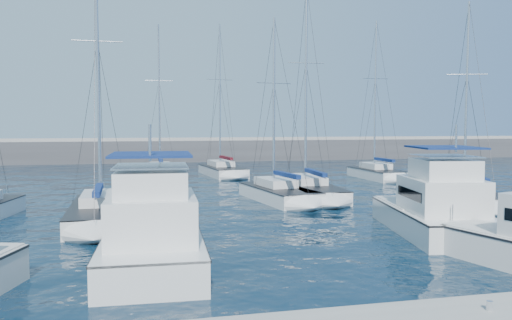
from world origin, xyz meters
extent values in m
plane|color=black|center=(0.00, 0.00, 0.00)|extent=(220.00, 220.00, 0.00)
cube|color=#424244|center=(0.00, 52.00, 1.00)|extent=(160.00, 6.00, 4.00)
cube|color=gray|center=(0.00, 52.00, 3.20)|extent=(160.00, 1.20, 0.50)
cylinder|color=silver|center=(0.00, -11.00, 0.72)|extent=(0.16, 0.16, 0.25)
cube|color=silver|center=(-8.16, -2.77, 0.40)|extent=(3.86, 8.42, 1.60)
cube|color=#262628|center=(-8.16, -2.77, 1.15)|extent=(3.94, 8.42, 0.08)
cube|color=silver|center=(-8.20, -3.78, 2.00)|extent=(3.16, 3.95, 1.60)
cube|color=black|center=(-8.20, -3.78, 2.08)|extent=(3.20, 3.19, 0.45)
cube|color=silver|center=(-8.20, -3.98, 3.25)|extent=(2.52, 2.78, 0.90)
cube|color=navy|center=(-8.20, -3.98, 4.25)|extent=(2.83, 3.17, 0.08)
cube|color=silver|center=(5.33, 0.00, 0.40)|extent=(5.05, 8.85, 1.60)
cube|color=#262628|center=(5.33, 0.00, 1.15)|extent=(5.13, 8.86, 0.08)
cube|color=silver|center=(5.15, -1.00, 2.00)|extent=(3.72, 4.35, 1.60)
cube|color=black|center=(5.15, -1.00, 2.08)|extent=(3.64, 3.60, 0.45)
cube|color=silver|center=(5.12, -1.20, 3.25)|extent=(2.90, 3.10, 0.90)
cube|color=navy|center=(5.12, -1.20, 4.25)|extent=(3.27, 3.54, 0.08)
cube|color=silver|center=(-10.80, 6.40, 0.30)|extent=(3.28, 9.08, 1.30)
cube|color=#262628|center=(-10.80, 6.40, 0.93)|extent=(3.34, 9.08, 0.06)
cube|color=silver|center=(-10.82, 6.96, 1.25)|extent=(2.07, 3.99, 0.55)
cylinder|color=silver|center=(-10.83, 7.30, 8.47)|extent=(0.18, 0.18, 14.04)
cylinder|color=silver|center=(-10.76, 5.05, 1.80)|extent=(0.26, 4.50, 0.12)
cube|color=navy|center=(-10.76, 4.95, 1.95)|extent=(0.47, 4.05, 0.28)
cube|color=silver|center=(0.69, 11.63, 0.30)|extent=(4.14, 8.43, 1.30)
cube|color=#262628|center=(0.69, 11.63, 0.93)|extent=(4.20, 8.44, 0.06)
cube|color=silver|center=(0.61, 12.13, 1.25)|extent=(2.42, 3.79, 0.55)
cylinder|color=silver|center=(0.56, 12.43, 7.09)|extent=(0.18, 0.18, 11.29)
cylinder|color=silver|center=(0.88, 10.43, 1.80)|extent=(0.76, 4.01, 0.12)
cube|color=navy|center=(0.90, 10.33, 1.95)|extent=(0.92, 3.64, 0.28)
cube|color=silver|center=(3.37, 12.93, 0.30)|extent=(3.45, 9.61, 1.30)
cube|color=#262628|center=(3.37, 12.93, 0.93)|extent=(3.51, 9.61, 0.06)
cube|color=silver|center=(3.39, 13.52, 1.25)|extent=(2.17, 4.23, 0.55)
cylinder|color=silver|center=(3.41, 13.88, 8.47)|extent=(0.18, 0.18, 14.05)
cylinder|color=silver|center=(3.32, 11.51, 1.80)|extent=(0.30, 4.75, 0.12)
cube|color=navy|center=(3.31, 11.41, 1.95)|extent=(0.51, 4.28, 0.28)
cube|color=silver|center=(12.57, 7.28, 0.30)|extent=(5.54, 9.19, 1.30)
cube|color=#262628|center=(12.57, 7.28, 0.93)|extent=(5.59, 9.21, 0.06)
cube|color=silver|center=(12.73, 7.80, 1.25)|extent=(3.03, 4.22, 0.55)
cylinder|color=silver|center=(12.84, 8.11, 7.47)|extent=(0.18, 0.18, 12.04)
cylinder|color=silver|center=(12.16, 6.04, 1.80)|extent=(1.46, 4.17, 0.12)
cube|color=navy|center=(12.13, 5.95, 1.95)|extent=(1.54, 3.83, 0.28)
cube|color=silver|center=(-6.83, 28.41, 0.30)|extent=(3.05, 8.03, 1.30)
cube|color=#262628|center=(-6.83, 28.41, 0.93)|extent=(3.11, 8.03, 0.06)
cube|color=silver|center=(-6.83, 28.91, 1.25)|extent=(1.97, 3.52, 0.55)
cylinder|color=silver|center=(-6.83, 29.21, 8.32)|extent=(0.18, 0.18, 13.74)
cylinder|color=silver|center=(-6.84, 27.21, 1.80)|extent=(0.14, 4.01, 0.12)
cube|color=navy|center=(-6.84, 27.11, 1.95)|extent=(0.37, 3.61, 0.28)
cube|color=silver|center=(-0.39, 29.87, 0.30)|extent=(4.11, 8.99, 1.30)
cube|color=#262628|center=(-0.39, 29.87, 0.93)|extent=(4.17, 8.99, 0.06)
cube|color=silver|center=(-0.46, 30.41, 1.25)|extent=(2.45, 4.01, 0.55)
cylinder|color=silver|center=(-0.50, 30.73, 8.63)|extent=(0.18, 0.18, 14.35)
cylinder|color=silver|center=(-0.24, 28.58, 1.80)|extent=(0.63, 4.32, 0.12)
cube|color=#480E15|center=(-0.23, 28.48, 1.95)|extent=(0.81, 3.92, 0.28)
cube|color=silver|center=(14.08, 23.38, 0.30)|extent=(3.22, 7.80, 1.30)
cube|color=#262628|center=(14.08, 23.38, 0.93)|extent=(3.28, 7.80, 0.06)
cube|color=silver|center=(14.07, 23.86, 1.25)|extent=(2.05, 3.43, 0.55)
cylinder|color=silver|center=(14.06, 24.15, 8.48)|extent=(0.18, 0.18, 14.05)
cylinder|color=silver|center=(14.11, 22.22, 1.80)|extent=(0.23, 3.86, 0.12)
cube|color=navy|center=(14.12, 22.12, 1.95)|extent=(0.45, 3.48, 0.28)
camera|label=1|loc=(-8.47, -21.67, 5.27)|focal=35.00mm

